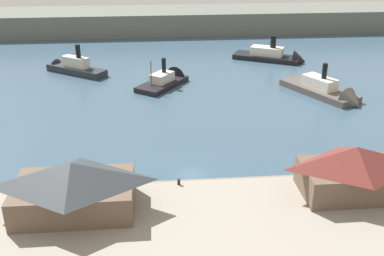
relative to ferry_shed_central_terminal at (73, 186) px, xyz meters
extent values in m
plane|color=#385166|center=(17.20, 10.17, -4.95)|extent=(320.00, 320.00, 0.00)
cube|color=slate|center=(17.20, 6.57, -4.45)|extent=(110.00, 0.80, 1.00)
cube|color=brown|center=(0.00, 0.00, -1.62)|extent=(16.15, 9.92, 4.26)
pyramid|color=#33383D|center=(0.00, 0.00, 2.07)|extent=(16.47, 10.42, 3.12)
cube|color=brown|center=(39.93, 0.80, -1.59)|extent=(14.74, 8.56, 4.34)
pyramid|color=maroon|center=(39.93, 0.80, 2.20)|extent=(15.04, 8.99, 3.23)
cylinder|color=black|center=(14.71, 5.30, -3.30)|extent=(0.44, 0.44, 0.90)
cube|color=black|center=(13.56, 54.78, -4.33)|extent=(14.18, 15.95, 1.26)
cone|color=black|center=(18.01, 60.80, -4.33)|extent=(6.35, 5.68, 5.90)
cube|color=beige|center=(13.56, 54.78, -2.57)|extent=(6.63, 7.12, 2.26)
cylinder|color=black|center=(14.12, 55.54, 0.38)|extent=(1.06, 1.06, 3.63)
cylinder|color=brown|center=(10.89, 51.16, -0.43)|extent=(0.24, 0.24, 6.53)
cube|color=black|center=(45.83, 76.62, -4.26)|extent=(20.58, 14.80, 1.39)
cone|color=black|center=(54.63, 72.14, -4.26)|extent=(5.84, 6.87, 5.90)
cube|color=silver|center=(45.83, 76.62, -2.29)|extent=(10.36, 8.03, 2.54)
cylinder|color=black|center=(47.33, 75.85, 0.77)|extent=(1.69, 1.69, 3.57)
cube|color=#23282D|center=(-9.60, 67.76, -4.03)|extent=(17.57, 14.13, 1.84)
cone|color=#23282D|center=(-17.06, 72.91, -4.03)|extent=(5.06, 5.30, 4.18)
cube|color=beige|center=(-9.60, 67.76, -1.70)|extent=(7.95, 6.62, 2.83)
cylinder|color=black|center=(-8.54, 67.02, 1.49)|extent=(1.30, 1.30, 3.55)
cube|color=#514C47|center=(51.22, 46.03, -4.18)|extent=(15.65, 20.80, 1.55)
cone|color=#514C47|center=(56.01, 37.30, -4.18)|extent=(7.18, 6.14, 6.22)
cube|color=silver|center=(51.22, 46.03, -2.09)|extent=(7.45, 9.19, 2.63)
cylinder|color=black|center=(51.73, 45.10, 1.05)|extent=(1.21, 1.21, 3.64)
cube|color=#60665B|center=(17.20, 120.17, -0.95)|extent=(180.00, 24.00, 8.00)
camera|label=1|loc=(11.45, -53.78, 32.61)|focal=42.10mm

